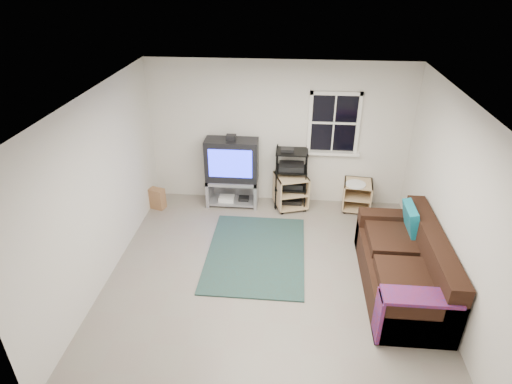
# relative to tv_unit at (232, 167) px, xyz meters

# --- Properties ---
(room) EXTENTS (4.60, 4.62, 4.60)m
(room) POSITION_rel_tv_unit_xyz_m (1.76, 0.22, 0.73)
(room) COLOR slate
(room) RESTS_ON ground
(tv_unit) EXTENTS (0.93, 0.46, 1.37)m
(tv_unit) POSITION_rel_tv_unit_xyz_m (0.00, 0.00, 0.00)
(tv_unit) COLOR gray
(tv_unit) RESTS_ON ground
(av_rack) EXTENTS (0.56, 0.41, 1.13)m
(av_rack) POSITION_rel_tv_unit_xyz_m (1.06, 0.03, -0.26)
(av_rack) COLOR black
(av_rack) RESTS_ON ground
(side_table_left) EXTENTS (0.68, 0.68, 0.63)m
(side_table_left) POSITION_rel_tv_unit_xyz_m (1.06, 0.01, -0.41)
(side_table_left) COLOR tan
(side_table_left) RESTS_ON ground
(side_table_right) EXTENTS (0.54, 0.54, 0.57)m
(side_table_right) POSITION_rel_tv_unit_xyz_m (2.26, 0.01, -0.43)
(side_table_right) COLOR tan
(side_table_right) RESTS_ON ground
(sofa) EXTENTS (0.95, 2.15, 0.98)m
(sofa) POSITION_rel_tv_unit_xyz_m (2.65, -2.13, -0.40)
(sofa) COLOR black
(sofa) RESTS_ON ground
(shag_rug) EXTENTS (1.50, 2.05, 0.02)m
(shag_rug) POSITION_rel_tv_unit_xyz_m (0.57, -1.52, -0.74)
(shag_rug) COLOR black
(shag_rug) RESTS_ON ground
(paper_bag) EXTENTS (0.31, 0.24, 0.38)m
(paper_bag) POSITION_rel_tv_unit_xyz_m (-1.35, -0.28, -0.56)
(paper_bag) COLOR #A37049
(paper_bag) RESTS_ON ground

